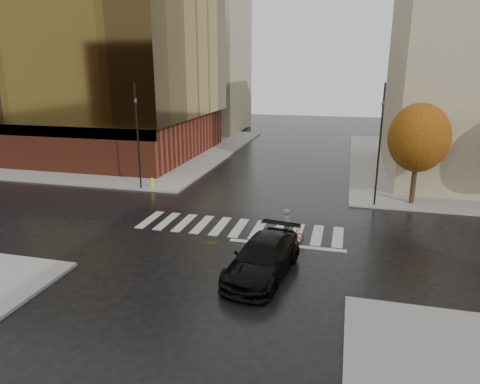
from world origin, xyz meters
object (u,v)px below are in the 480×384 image
object	(u,v)px
cyclist	(288,232)
traffic_light_nw	(137,130)
traffic_light_ne	(380,137)
fire_hydrant	(152,182)
sedan	(263,258)

from	to	relation	value
cyclist	traffic_light_nw	bearing A→B (deg)	40.59
cyclist	traffic_light_ne	world-z (taller)	traffic_light_ne
cyclist	traffic_light_nw	distance (m)	14.56
traffic_light_ne	fire_hydrant	xyz separation A→B (m)	(-15.79, 0.09, -4.03)
fire_hydrant	traffic_light_nw	bearing A→B (deg)	-166.23
sedan	traffic_light_nw	bearing A→B (deg)	144.16
cyclist	traffic_light_nw	world-z (taller)	traffic_light_nw
traffic_light_ne	fire_hydrant	distance (m)	16.30
traffic_light_nw	fire_hydrant	distance (m)	3.99
traffic_light_nw	traffic_light_ne	xyz separation A→B (m)	(16.61, 0.11, 0.13)
sedan	traffic_light_nw	distance (m)	16.31
traffic_light_ne	sedan	bearing A→B (deg)	85.60
traffic_light_nw	traffic_light_ne	bearing A→B (deg)	84.18
sedan	fire_hydrant	world-z (taller)	sedan
cyclist	fire_hydrant	distance (m)	13.46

